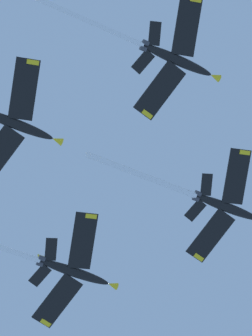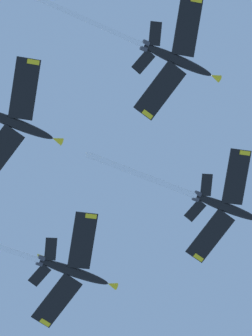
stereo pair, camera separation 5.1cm
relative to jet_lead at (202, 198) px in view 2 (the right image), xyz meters
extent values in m
ellipsoid|color=black|center=(4.14, 2.16, 1.16)|extent=(11.35, 6.97, 4.19)
ellipsoid|color=black|center=(5.82, 3.04, 2.24)|extent=(3.06, 2.25, 1.54)
cube|color=black|center=(1.01, 6.51, 0.87)|extent=(8.63, 9.08, 1.06)
cube|color=yellow|center=(-1.17, 10.00, 0.91)|extent=(1.79, 1.70, 0.55)
cube|color=black|center=(5.93, -2.88, 0.87)|extent=(5.56, 9.58, 1.06)
cube|color=yellow|center=(7.54, -6.66, 0.91)|extent=(1.89, 1.10, 0.55)
cube|color=black|center=(-1.22, 1.93, -0.04)|extent=(3.82, 3.79, 0.59)
cube|color=black|center=(0.89, -2.11, -0.04)|extent=(2.36, 3.85, 0.59)
cube|color=yellow|center=(-0.29, -0.15, 1.36)|extent=(2.74, 1.55, 3.29)
cylinder|color=#38383D|center=(-1.04, -0.04, -0.33)|extent=(1.40, 1.25, 1.02)
cylinder|color=#38383D|center=(-0.62, -0.83, -0.33)|extent=(1.40, 1.25, 1.02)
cylinder|color=white|center=(-9.32, -4.88, -2.69)|extent=(17.33, 9.73, 5.63)
ellipsoid|color=black|center=(-21.34, 9.50, -3.85)|extent=(11.32, 7.04, 4.19)
cone|color=yellow|center=(-15.60, 12.56, -2.25)|extent=(2.19, 1.92, 1.55)
ellipsoid|color=black|center=(-19.67, 10.39, -2.77)|extent=(3.06, 2.26, 1.54)
cube|color=black|center=(-24.49, 13.83, -4.14)|extent=(8.66, 9.06, 1.05)
cube|color=yellow|center=(-26.70, 17.30, -4.10)|extent=(1.79, 1.71, 0.55)
cube|color=black|center=(-19.51, 4.47, -4.14)|extent=(5.62, 9.59, 1.05)
cube|color=yellow|center=(-17.87, 0.70, -4.10)|extent=(1.89, 1.11, 0.55)
cube|color=black|center=(-26.70, 9.23, -5.05)|extent=(3.83, 3.79, 0.59)
cube|color=black|center=(-24.55, 5.21, -5.05)|extent=(2.39, 3.86, 0.59)
cube|color=yellow|center=(-25.75, 7.15, -3.64)|extent=(2.73, 1.57, 3.29)
cylinder|color=#38383D|center=(-26.50, 7.26, -5.33)|extent=(1.40, 1.25, 1.02)
cylinder|color=#38383D|center=(-26.08, 6.47, -5.33)|extent=(1.40, 1.25, 1.02)
ellipsoid|color=black|center=(-2.47, -22.29, -3.77)|extent=(11.31, 6.97, 4.45)
cone|color=yellow|center=(3.25, -19.28, -2.02)|extent=(2.20, 1.93, 1.58)
ellipsoid|color=black|center=(-0.82, -21.42, -2.64)|extent=(3.07, 2.25, 1.60)
cube|color=black|center=(-5.60, -17.95, -4.07)|extent=(8.62, 9.06, 1.13)
cube|color=yellow|center=(-7.79, -14.47, -4.04)|extent=(1.79, 1.70, 0.59)
cube|color=black|center=(-0.67, -27.33, -4.07)|extent=(5.56, 9.58, 1.13)
cube|color=yellow|center=(0.96, -31.11, -4.04)|extent=(1.88, 1.10, 0.59)
cube|color=black|center=(-7.81, -22.52, -5.07)|extent=(3.82, 3.79, 0.62)
cube|color=black|center=(-5.68, -26.55, -5.07)|extent=(2.36, 3.85, 0.62)
cube|color=yellow|center=(-6.90, -24.62, -3.67)|extent=(2.78, 1.58, 3.33)
cylinder|color=#38383D|center=(-7.61, -24.49, -5.38)|extent=(1.41, 1.25, 1.03)
cylinder|color=#38383D|center=(-7.20, -25.28, -5.38)|extent=(1.41, 1.25, 1.03)
cylinder|color=white|center=(-15.92, -29.36, -7.98)|extent=(17.25, 9.58, 5.87)
ellipsoid|color=black|center=(-27.43, -14.98, -8.98)|extent=(11.30, 7.05, 4.31)
cone|color=yellow|center=(-21.71, -11.92, -7.31)|extent=(2.20, 1.93, 1.56)
ellipsoid|color=black|center=(-25.77, -14.09, -7.88)|extent=(3.06, 2.27, 1.57)
cube|color=black|center=(-25.59, -20.01, -9.28)|extent=(5.63, 9.59, 1.09)
cube|color=yellow|center=(-23.94, -23.77, -9.24)|extent=(1.89, 1.11, 0.56)
camera|label=1|loc=(-10.50, -21.24, -121.33)|focal=81.40mm
camera|label=2|loc=(-10.55, -21.24, -121.33)|focal=81.40mm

